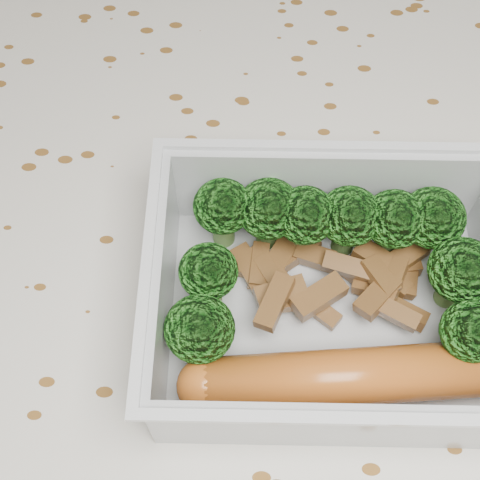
{
  "coord_description": "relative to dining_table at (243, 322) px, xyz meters",
  "views": [
    {
      "loc": [
        0.0,
        -0.18,
        1.11
      ],
      "look_at": [
        -0.0,
        0.0,
        0.78
      ],
      "focal_mm": 50.0,
      "sensor_mm": 36.0,
      "label": 1
    }
  ],
  "objects": [
    {
      "name": "lunch_container",
      "position": [
        0.05,
        -0.03,
        0.11
      ],
      "size": [
        0.2,
        0.16,
        0.07
      ],
      "color": "silver",
      "rests_on": "tablecloth"
    },
    {
      "name": "meat_pile",
      "position": [
        0.05,
        -0.01,
        0.1
      ],
      "size": [
        0.12,
        0.07,
        0.03
      ],
      "color": "brown",
      "rests_on": "lunch_container"
    },
    {
      "name": "sausage",
      "position": [
        0.05,
        -0.08,
        0.11
      ],
      "size": [
        0.17,
        0.04,
        0.03
      ],
      "color": "#B65A1D",
      "rests_on": "lunch_container"
    },
    {
      "name": "broccoli_florets",
      "position": [
        0.05,
        -0.01,
        0.13
      ],
      "size": [
        0.18,
        0.11,
        0.05
      ],
      "color": "#608C3F",
      "rests_on": "lunch_container"
    },
    {
      "name": "tablecloth",
      "position": [
        0.0,
        0.0,
        0.05
      ],
      "size": [
        1.46,
        0.96,
        0.19
      ],
      "color": "silver",
      "rests_on": "dining_table"
    },
    {
      "name": "dining_table",
      "position": [
        0.0,
        0.0,
        0.0
      ],
      "size": [
        1.4,
        0.9,
        0.75
      ],
      "color": "brown",
      "rests_on": "ground"
    }
  ]
}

